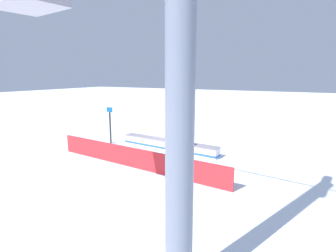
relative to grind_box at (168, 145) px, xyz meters
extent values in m
plane|color=white|center=(0.00, 0.00, -0.25)|extent=(120.00, 120.00, 0.00)
cube|color=white|center=(0.00, 0.00, 0.01)|extent=(6.14, 1.13, 0.52)
cube|color=blue|center=(0.00, 0.00, -0.12)|extent=(6.15, 1.15, 0.12)
cube|color=gray|center=(0.00, 0.00, 0.29)|extent=(6.15, 1.19, 0.04)
cube|color=black|center=(-1.08, 0.10, 0.31)|extent=(1.47, 0.48, 0.01)
cylinder|color=#21172D|center=(-0.79, 0.05, 0.66)|extent=(0.16, 0.16, 0.68)
cylinder|color=#21172D|center=(-1.37, 0.14, 0.66)|extent=(0.16, 0.16, 0.68)
cube|color=red|center=(-1.01, 0.09, 1.27)|extent=(0.43, 0.30, 0.54)
sphere|color=black|center=(-1.01, 0.09, 1.65)|extent=(0.22, 0.22, 0.22)
cylinder|color=red|center=(-0.81, 0.22, 1.29)|extent=(0.42, 0.15, 0.49)
cylinder|color=red|center=(-1.13, -0.06, 1.29)|extent=(0.30, 0.13, 0.54)
cylinder|color=slate|center=(-5.07, 8.96, 4.03)|extent=(0.51, 0.51, 8.57)
cube|color=red|center=(0.00, 3.42, 0.21)|extent=(9.57, 0.92, 0.94)
cylinder|color=#262628|center=(3.88, 0.45, 0.73)|extent=(0.10, 0.10, 1.97)
cube|color=blue|center=(3.88, 0.45, 1.87)|extent=(0.40, 0.04, 0.30)
camera|label=1|loc=(-7.05, 13.01, 3.99)|focal=28.50mm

